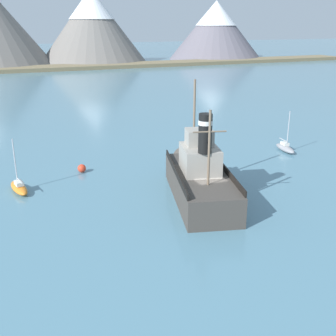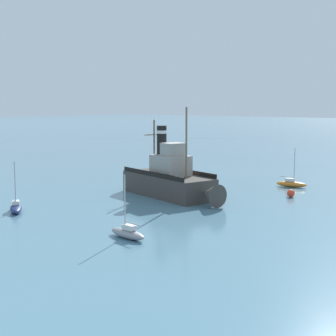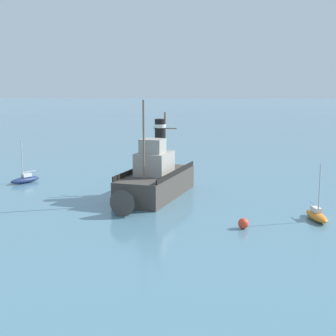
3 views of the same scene
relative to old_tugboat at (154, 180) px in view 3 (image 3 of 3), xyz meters
The scene contains 5 objects.
ground_plane 2.58m from the old_tugboat, 95.18° to the right, with size 600.00×600.00×0.00m, color teal.
old_tugboat is the anchor object (origin of this frame).
sailboat_navy 16.92m from the old_tugboat, 22.46° to the right, with size 3.09×3.74×4.90m.
sailboat_orange 16.35m from the old_tugboat, 153.18° to the left, with size 1.76×3.94×4.90m.
mooring_buoy 13.27m from the old_tugboat, 128.35° to the left, with size 0.85×0.85×0.85m, color red.
Camera 3 is at (-4.99, 52.06, 11.65)m, focal length 55.00 mm.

